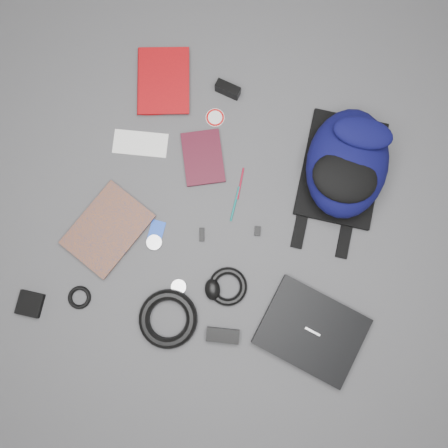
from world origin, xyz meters
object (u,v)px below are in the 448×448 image
(comic_book, at_px, (85,211))
(power_brick, at_px, (223,335))
(pouch, at_px, (30,304))
(textbook_red, at_px, (138,82))
(laptop, at_px, (312,331))
(mouse, at_px, (212,289))
(dvd_case, at_px, (203,158))
(backpack, at_px, (347,163))
(compact_camera, at_px, (228,89))

(comic_book, xyz_separation_m, power_brick, (0.61, -0.27, 0.00))
(comic_book, bearing_deg, power_brick, -3.02)
(comic_book, relative_size, pouch, 3.46)
(comic_book, bearing_deg, textbook_red, 108.48)
(comic_book, distance_m, power_brick, 0.67)
(laptop, distance_m, pouch, 1.00)
(mouse, bearing_deg, laptop, -28.71)
(mouse, distance_m, pouch, 0.65)
(dvd_case, height_order, power_brick, power_brick)
(backpack, height_order, textbook_red, backpack)
(laptop, bearing_deg, pouch, -157.65)
(textbook_red, relative_size, mouse, 3.41)
(backpack, distance_m, dvd_case, 0.52)
(mouse, relative_size, power_brick, 0.67)
(comic_book, distance_m, pouch, 0.38)
(laptop, bearing_deg, textbook_red, 152.28)
(backpack, distance_m, mouse, 0.65)
(laptop, distance_m, mouse, 0.38)
(textbook_red, height_order, comic_book, textbook_red)
(backpack, xyz_separation_m, dvd_case, (-0.50, -0.11, -0.08))
(backpack, xyz_separation_m, power_brick, (-0.24, -0.70, -0.08))
(textbook_red, relative_size, power_brick, 2.28)
(comic_book, xyz_separation_m, pouch, (-0.08, -0.37, -0.00))
(power_brick, height_order, pouch, power_brick)
(laptop, height_order, mouse, mouse)
(laptop, relative_size, pouch, 4.03)
(backpack, height_order, mouse, backpack)
(compact_camera, bearing_deg, power_brick, -66.28)
(comic_book, distance_m, compact_camera, 0.69)
(comic_book, height_order, mouse, mouse)
(backpack, distance_m, compact_camera, 0.52)
(dvd_case, distance_m, mouse, 0.49)
(power_brick, relative_size, pouch, 1.35)
(backpack, xyz_separation_m, laptop, (0.06, -0.60, -0.08))
(dvd_case, bearing_deg, power_brick, -90.99)
(comic_book, xyz_separation_m, compact_camera, (0.36, 0.59, 0.01))
(textbook_red, xyz_separation_m, comic_book, (-0.02, -0.53, -0.00))
(power_brick, bearing_deg, laptop, 8.71)
(dvd_case, height_order, pouch, pouch)
(textbook_red, height_order, dvd_case, textbook_red)
(backpack, relative_size, comic_book, 1.50)
(textbook_red, bearing_deg, mouse, -70.41)
(mouse, bearing_deg, backpack, 36.71)
(comic_book, distance_m, mouse, 0.55)
(comic_book, height_order, dvd_case, comic_book)
(laptop, distance_m, compact_camera, 0.93)
(backpack, distance_m, power_brick, 0.75)
(backpack, bearing_deg, mouse, -124.41)
(compact_camera, bearing_deg, backpack, -10.79)
(dvd_case, xyz_separation_m, mouse, (0.18, -0.45, 0.01))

